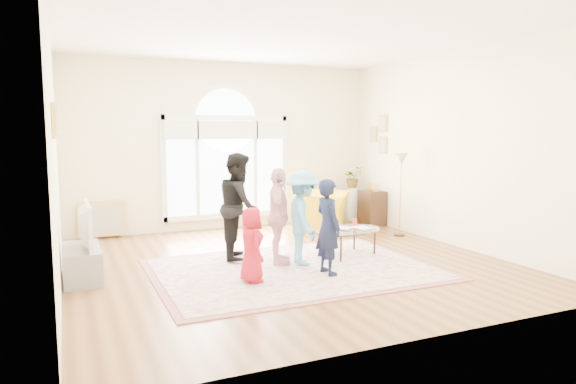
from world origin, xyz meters
name	(u,v)px	position (x,y,z in m)	size (l,w,h in m)	color
ground	(288,263)	(0.00, 0.00, 0.00)	(6.00, 6.00, 0.00)	brown
room_shell	(229,148)	(0.01, 2.83, 1.57)	(6.00, 6.00, 6.00)	#FDEFC3
area_rug	(294,269)	(-0.06, -0.37, 0.01)	(3.60, 2.60, 0.02)	beige
rug_border	(294,269)	(-0.06, -0.37, 0.01)	(3.80, 2.80, 0.01)	#975757
tv_console	(82,263)	(-2.75, 0.30, 0.21)	(0.45, 1.00, 0.42)	gray
television	(81,225)	(-2.74, 0.30, 0.70)	(0.16, 0.99, 0.57)	black
coffee_table	(348,231)	(0.99, -0.02, 0.40)	(1.32, 1.04, 0.54)	silver
armchair	(323,211)	(1.68, 2.13, 0.36)	(1.10, 0.97, 0.72)	yellow
side_cabinet	(372,208)	(2.78, 2.09, 0.35)	(0.40, 0.50, 0.70)	black
floor_lamp	(401,166)	(2.65, 0.97, 1.28)	(0.31, 0.31, 1.51)	black
plant_pedestal	(352,204)	(2.70, 2.73, 0.35)	(0.20, 0.20, 0.70)	white
potted_plant	(353,177)	(2.70, 2.73, 0.93)	(0.41, 0.35, 0.45)	#33722D
leaning_picture	(103,238)	(-2.33, 2.90, 0.00)	(0.80, 0.05, 0.62)	tan
child_red	(252,245)	(-0.81, -0.73, 0.49)	(0.46, 0.30, 0.94)	#AC1525
child_navy	(328,227)	(0.23, -0.78, 0.65)	(0.46, 0.30, 1.26)	#131A35
child_black	(239,206)	(-0.56, 0.50, 0.80)	(0.76, 0.59, 1.57)	black
child_pink	(278,216)	(-0.16, -0.04, 0.70)	(0.80, 0.33, 1.37)	#F4B0B9
child_blue	(303,218)	(0.14, -0.20, 0.68)	(0.86, 0.49, 1.33)	#5BA8CE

